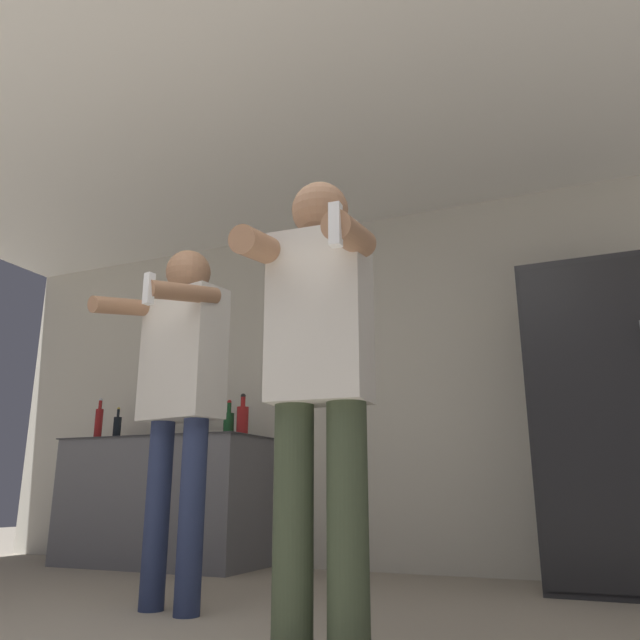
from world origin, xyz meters
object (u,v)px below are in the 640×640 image
at_px(bottle_amber_bourbon, 197,419).
at_px(bottle_red_label, 229,423).
at_px(bottle_tall_gin, 99,423).
at_px(person_man_side, 180,378).
at_px(bottle_brown_liquor, 243,419).
at_px(bottle_short_whiskey, 117,428).
at_px(refrigerator, 602,423).
at_px(person_woman_foreground, 319,367).

bearing_deg(bottle_amber_bourbon, bottle_red_label, 0.00).
height_order(bottle_tall_gin, person_man_side, person_man_side).
height_order(bottle_amber_bourbon, bottle_tall_gin, bottle_tall_gin).
xyz_separation_m(bottle_brown_liquor, bottle_short_whiskey, (-1.13, -0.00, -0.02)).
bearing_deg(bottle_tall_gin, refrigerator, -0.07).
distance_m(refrigerator, person_woman_foreground, 2.19).
bearing_deg(refrigerator, person_woman_foreground, -114.31).
bearing_deg(person_man_side, bottle_short_whiskey, 138.32).
relative_size(bottle_brown_liquor, person_man_side, 0.17).
bearing_deg(bottle_tall_gin, person_woman_foreground, -35.69).
xyz_separation_m(bottle_tall_gin, person_woman_foreground, (2.78, -2.00, -0.12)).
xyz_separation_m(bottle_amber_bourbon, bottle_red_label, (0.27, 0.00, -0.04)).
bearing_deg(person_man_side, bottle_tall_gin, 141.47).
bearing_deg(bottle_short_whiskey, bottle_red_label, -0.00).
bearing_deg(bottle_short_whiskey, refrigerator, -0.07).
relative_size(bottle_red_label, person_man_side, 0.15).
bearing_deg(bottle_brown_liquor, refrigerator, -0.11).
bearing_deg(person_man_side, person_woman_foreground, -29.89).
distance_m(bottle_brown_liquor, person_woman_foreground, 2.48).
xyz_separation_m(refrigerator, person_woman_foreground, (-0.90, -2.00, 0.04)).
bearing_deg(bottle_red_label, bottle_amber_bourbon, 180.00).
bearing_deg(bottle_brown_liquor, bottle_amber_bourbon, -180.00).
height_order(person_woman_foreground, person_man_side, person_man_side).
bearing_deg(person_man_side, bottle_brown_liquor, 108.51).
distance_m(bottle_brown_liquor, bottle_red_label, 0.12).
bearing_deg(bottle_brown_liquor, bottle_short_whiskey, -180.00).
distance_m(bottle_brown_liquor, person_man_side, 1.52).
bearing_deg(bottle_amber_bourbon, bottle_brown_liquor, 0.00).
distance_m(bottle_amber_bourbon, bottle_short_whiskey, 0.75).
distance_m(bottle_brown_liquor, bottle_short_whiskey, 1.13).
bearing_deg(bottle_short_whiskey, person_woman_foreground, -37.64).
bearing_deg(person_man_side, refrigerator, 37.35).
distance_m(refrigerator, bottle_brown_liquor, 2.36).
relative_size(bottle_red_label, bottle_short_whiskey, 1.01).
distance_m(bottle_tall_gin, bottle_short_whiskey, 0.20).
xyz_separation_m(bottle_amber_bourbon, bottle_short_whiskey, (-0.74, 0.00, -0.04)).
height_order(bottle_brown_liquor, bottle_tall_gin, bottle_tall_gin).
distance_m(bottle_red_label, person_woman_foreground, 2.55).
height_order(bottle_tall_gin, bottle_short_whiskey, bottle_tall_gin).
relative_size(bottle_brown_liquor, person_woman_foreground, 0.18).
relative_size(person_woman_foreground, person_man_side, 0.95).
xyz_separation_m(bottle_amber_bourbon, bottle_brown_liquor, (0.39, 0.00, -0.02)).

